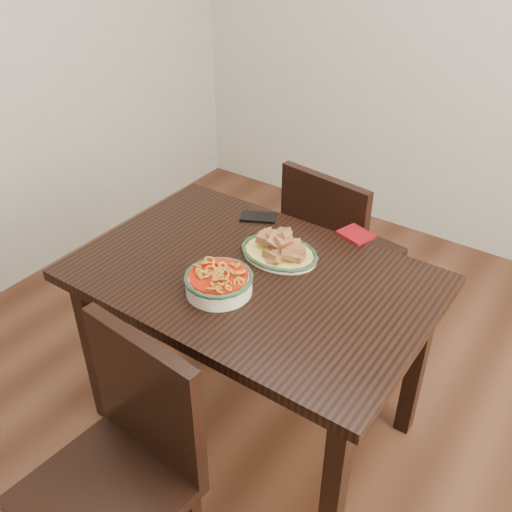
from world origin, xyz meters
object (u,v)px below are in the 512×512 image
Objects in this scene: chair_far at (334,248)px; smartphone at (258,217)px; chair_near at (124,460)px; dining_table at (253,296)px; noodle_bowl at (219,280)px; fish_plate at (279,245)px.

chair_far is 6.30× the size of smartphone.
chair_far and chair_near have the same top height.
noodle_bowl is (-0.03, -0.15, 0.14)m from dining_table.
chair_near reaches higher than fish_plate.
chair_far is at bearing 93.00° from fish_plate.
chair_near reaches higher than noodle_bowl.
chair_far is 1.32m from chair_near.
noodle_bowl is at bearing -102.38° from dining_table.
dining_table is 8.57× the size of smartphone.
chair_near is at bearing 99.01° from chair_far.
chair_far is 0.46m from smartphone.
chair_near is at bearing -104.69° from smartphone.
smartphone is (-0.16, 0.46, -0.04)m from noodle_bowl.
fish_plate is (0.02, 0.14, 0.14)m from dining_table.
smartphone is at bearing 107.00° from chair_near.
dining_table is 0.20m from fish_plate.
fish_plate is at bearing 80.57° from noodle_bowl.
noodle_bowl is (-0.05, -0.29, -0.00)m from fish_plate.
dining_table is 0.39m from smartphone.
dining_table is at bearing 96.51° from chair_near.
smartphone is (-0.20, 0.32, 0.10)m from dining_table.
smartphone is (-0.22, 0.99, 0.26)m from chair_near.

